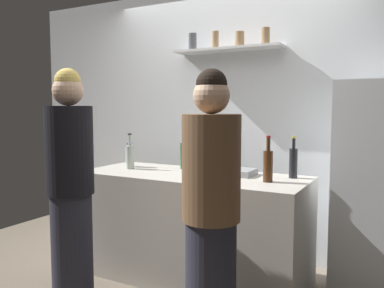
{
  "coord_description": "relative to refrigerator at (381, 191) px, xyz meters",
  "views": [
    {
      "loc": [
        1.56,
        -2.41,
        1.43
      ],
      "look_at": [
        -0.01,
        0.48,
        1.13
      ],
      "focal_mm": 37.71,
      "sensor_mm": 36.0,
      "label": 1
    }
  ],
  "objects": [
    {
      "name": "wine_bottle_amber_glass",
      "position": [
        -0.74,
        -0.41,
        0.2
      ],
      "size": [
        0.07,
        0.07,
        0.34
      ],
      "color": "#472814",
      "rests_on": "counter"
    },
    {
      "name": "water_bottle_plastic",
      "position": [
        -2.11,
        -0.27,
        0.17
      ],
      "size": [
        0.08,
        0.08,
        0.22
      ],
      "color": "silver",
      "rests_on": "counter"
    },
    {
      "name": "person_blonde",
      "position": [
        -1.98,
        -1.14,
        0.04
      ],
      "size": [
        0.34,
        0.34,
        1.71
      ],
      "rotation": [
        0.0,
        0.0,
        1.83
      ],
      "color": "#262633",
      "rests_on": "ground"
    },
    {
      "name": "utensil_holder",
      "position": [
        -1.39,
        -0.23,
        0.13
      ],
      "size": [
        0.09,
        0.09,
        0.22
      ],
      "color": "#B2B2B7",
      "rests_on": "counter"
    },
    {
      "name": "counter",
      "position": [
        -1.39,
        -0.37,
        -0.37
      ],
      "size": [
        1.88,
        0.75,
        0.88
      ],
      "primitive_type": "cube",
      "color": "#B7B2A8",
      "rests_on": "ground"
    },
    {
      "name": "refrigerator",
      "position": [
        0.0,
        0.0,
        0.0
      ],
      "size": [
        0.63,
        0.64,
        1.62
      ],
      "color": "silver",
      "rests_on": "ground"
    },
    {
      "name": "person_brown_jacket",
      "position": [
        -0.82,
        -1.19,
        0.0
      ],
      "size": [
        0.34,
        0.34,
        1.65
      ],
      "rotation": [
        0.0,
        0.0,
        5.99
      ],
      "color": "#262633",
      "rests_on": "ground"
    },
    {
      "name": "wine_bottle_green_glass",
      "position": [
        -1.59,
        -0.15,
        0.2
      ],
      "size": [
        0.08,
        0.08,
        0.34
      ],
      "color": "#19471E",
      "rests_on": "counter"
    },
    {
      "name": "wine_bottle_dark_glass",
      "position": [
        -0.61,
        -0.15,
        0.2
      ],
      "size": [
        0.06,
        0.06,
        0.33
      ],
      "color": "black",
      "rests_on": "counter"
    },
    {
      "name": "baking_pan",
      "position": [
        -1.08,
        -0.24,
        0.1
      ],
      "size": [
        0.34,
        0.24,
        0.05
      ],
      "primitive_type": "cube",
      "color": "gray",
      "rests_on": "counter"
    },
    {
      "name": "back_wall_assembly",
      "position": [
        -1.38,
        0.4,
        0.49
      ],
      "size": [
        4.8,
        0.32,
        2.6
      ],
      "color": "white",
      "rests_on": "ground"
    },
    {
      "name": "wine_bottle_pale_glass",
      "position": [
        -2.02,
        -0.38,
        0.19
      ],
      "size": [
        0.07,
        0.07,
        0.32
      ],
      "color": "#B2BFB2",
      "rests_on": "counter"
    }
  ]
}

